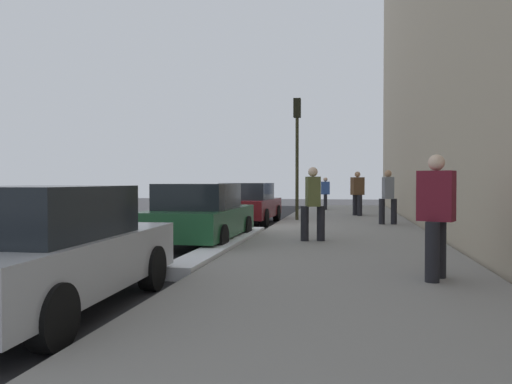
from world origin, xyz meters
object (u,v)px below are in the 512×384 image
pedestrian_blue_coat (325,192)px  pedestrian_brown_coat (357,192)px  pedestrian_olive_coat (313,202)px  pedestrian_grey_coat (388,195)px  traffic_light_pole (297,138)px  pedestrian_burgundy_coat (436,213)px  rolling_suitcase (357,208)px  parked_car_maroon (248,203)px  parked_car_green (201,215)px  parked_car_silver (44,250)px

pedestrian_blue_coat → pedestrian_brown_coat: 4.58m
pedestrian_olive_coat → pedestrian_grey_coat: bearing=-22.9°
pedestrian_brown_coat → traffic_light_pole: size_ratio=0.41×
pedestrian_blue_coat → pedestrian_grey_coat: 8.74m
pedestrian_brown_coat → pedestrian_burgundy_coat: 13.55m
rolling_suitcase → pedestrian_olive_coat: bearing=172.5°
pedestrian_brown_coat → pedestrian_burgundy_coat: (-13.53, -0.80, -0.01)m
pedestrian_brown_coat → pedestrian_grey_coat: bearing=-167.6°
parked_car_maroon → pedestrian_brown_coat: (3.09, -4.01, 0.37)m
parked_car_green → traffic_light_pole: bearing=-14.6°
traffic_light_pole → pedestrian_olive_coat: bearing=-171.1°
pedestrian_brown_coat → pedestrian_olive_coat: pedestrian_brown_coat is taller
traffic_light_pole → parked_car_green: bearing=165.4°
parked_car_silver → pedestrian_olive_coat: pedestrian_olive_coat is taller
traffic_light_pole → pedestrian_blue_coat: bearing=-6.1°
pedestrian_burgundy_coat → parked_car_silver: bearing=114.0°
parked_car_silver → pedestrian_blue_coat: bearing=-7.1°
pedestrian_burgundy_coat → pedestrian_grey_coat: size_ratio=1.00×
parked_car_silver → traffic_light_pole: bearing=-7.7°
parked_car_green → rolling_suitcase: 10.58m
parked_car_maroon → pedestrian_burgundy_coat: size_ratio=2.32×
pedestrian_blue_coat → rolling_suitcase: (-3.87, -1.50, -0.56)m
rolling_suitcase → parked_car_green: bearing=157.9°
pedestrian_grey_coat → rolling_suitcase: 4.66m
parked_car_green → traffic_light_pole: 7.24m
pedestrian_olive_coat → pedestrian_burgundy_coat: bearing=-154.9°
parked_car_silver → parked_car_green: bearing=-0.3°
pedestrian_grey_coat → parked_car_green: bearing=137.3°
parked_car_green → pedestrian_burgundy_coat: size_ratio=2.32×
pedestrian_brown_coat → pedestrian_blue_coat: bearing=19.0°
pedestrian_olive_coat → pedestrian_grey_coat: size_ratio=0.98×
parked_car_maroon → pedestrian_blue_coat: pedestrian_blue_coat is taller
pedestrian_brown_coat → traffic_light_pole: traffic_light_pole is taller
pedestrian_grey_coat → parked_car_maroon: bearing=78.7°
pedestrian_olive_coat → rolling_suitcase: 9.71m
pedestrian_grey_coat → rolling_suitcase: (4.53, 0.89, -0.65)m
parked_car_maroon → rolling_suitcase: size_ratio=4.36×
pedestrian_burgundy_coat → rolling_suitcase: pedestrian_burgundy_coat is taller
parked_car_silver → traffic_light_pole: (12.93, -1.75, 2.41)m
pedestrian_blue_coat → parked_car_silver: bearing=172.9°
pedestrian_burgundy_coat → pedestrian_brown_coat: bearing=3.4°
pedestrian_grey_coat → pedestrian_burgundy_coat: bearing=179.4°
parked_car_maroon → pedestrian_brown_coat: 5.08m
pedestrian_brown_coat → rolling_suitcase: bearing=-1.2°
parked_car_green → rolling_suitcase: size_ratio=4.36×
parked_car_silver → pedestrian_grey_coat: (11.59, -4.90, 0.35)m
parked_car_silver → pedestrian_burgundy_coat: bearing=-66.0°
pedestrian_olive_coat → traffic_light_pole: size_ratio=0.39×
parked_car_green → pedestrian_olive_coat: pedestrian_olive_coat is taller
parked_car_maroon → traffic_light_pole: bearing=-78.8°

